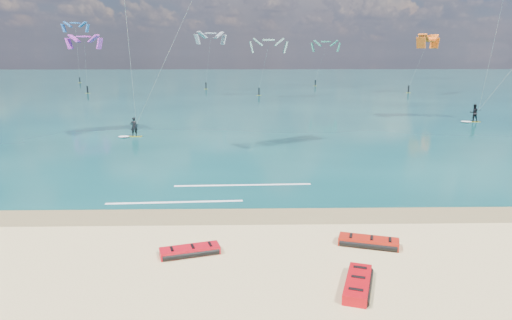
{
  "coord_description": "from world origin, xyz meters",
  "views": [
    {
      "loc": [
        2.59,
        -17.65,
        7.6
      ],
      "look_at": [
        3.13,
        8.0,
        1.57
      ],
      "focal_mm": 32.0,
      "sensor_mm": 36.0,
      "label": 1
    }
  ],
  "objects_px": {
    "packed_kite_left": "(190,255)",
    "packed_kite_right": "(357,289)",
    "packed_kite_mid": "(368,246)",
    "kitesurfer_far": "(508,39)",
    "kitesurfer_main": "(147,38)"
  },
  "relations": [
    {
      "from": "packed_kite_left",
      "to": "packed_kite_right",
      "type": "relative_size",
      "value": 0.94
    },
    {
      "from": "packed_kite_left",
      "to": "packed_kite_right",
      "type": "distance_m",
      "value": 6.47
    },
    {
      "from": "packed_kite_mid",
      "to": "packed_kite_right",
      "type": "height_order",
      "value": "packed_kite_right"
    },
    {
      "from": "packed_kite_left",
      "to": "packed_kite_right",
      "type": "bearing_deg",
      "value": -41.75
    },
    {
      "from": "packed_kite_mid",
      "to": "packed_kite_right",
      "type": "distance_m",
      "value": 3.65
    },
    {
      "from": "kitesurfer_far",
      "to": "packed_kite_right",
      "type": "bearing_deg",
      "value": -123.11
    },
    {
      "from": "kitesurfer_main",
      "to": "kitesurfer_far",
      "type": "xyz_separation_m",
      "value": [
        35.11,
        9.35,
        0.17
      ]
    },
    {
      "from": "kitesurfer_far",
      "to": "packed_kite_mid",
      "type": "bearing_deg",
      "value": -124.44
    },
    {
      "from": "packed_kite_left",
      "to": "packed_kite_mid",
      "type": "height_order",
      "value": "packed_kite_mid"
    },
    {
      "from": "kitesurfer_main",
      "to": "kitesurfer_far",
      "type": "relative_size",
      "value": 1.01
    },
    {
      "from": "packed_kite_mid",
      "to": "packed_kite_right",
      "type": "relative_size",
      "value": 0.98
    },
    {
      "from": "packed_kite_left",
      "to": "packed_kite_mid",
      "type": "bearing_deg",
      "value": -11.24
    },
    {
      "from": "packed_kite_mid",
      "to": "kitesurfer_main",
      "type": "relative_size",
      "value": 0.15
    },
    {
      "from": "packed_kite_left",
      "to": "packed_kite_right",
      "type": "height_order",
      "value": "packed_kite_right"
    },
    {
      "from": "packed_kite_right",
      "to": "packed_kite_left",
      "type": "bearing_deg",
      "value": 83.44
    }
  ]
}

